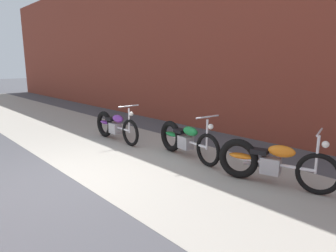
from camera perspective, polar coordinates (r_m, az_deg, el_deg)
The scene contains 6 objects.
ground_plane at distance 5.83m, azimuth -17.86°, elevation -9.34°, with size 80.00×80.00×0.00m, color #47474C.
sidewalk_slab at distance 6.68m, azimuth -4.03°, elevation -6.05°, with size 36.00×3.50×0.01m, color #9E998E.
brick_building_wall at distance 8.94m, azimuth 14.15°, elevation 16.68°, with size 36.00×0.50×5.72m, color brown.
motorcycle_purple at distance 8.25m, azimuth -10.27°, elevation 0.09°, with size 2.01×0.58×1.03m.
motorcycle_green at distance 6.69m, azimuth 2.96°, elevation -2.48°, with size 2.00×0.63×1.03m.
motorcycle_orange at distance 5.44m, azimuth 18.08°, elevation -6.42°, with size 1.96×0.77×1.03m.
Camera 1 is at (5.01, -2.16, 2.04)m, focal length 32.20 mm.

